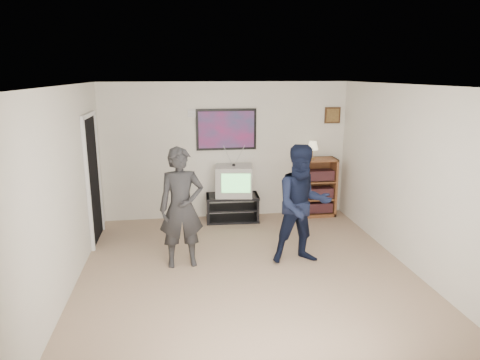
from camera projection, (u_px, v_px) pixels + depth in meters
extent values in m
cube|color=#856B54|center=(248.00, 274.00, 5.78)|extent=(4.50, 5.00, 0.01)
cube|color=white|center=(249.00, 85.00, 5.17)|extent=(4.50, 5.00, 0.01)
cube|color=white|center=(226.00, 151.00, 7.87)|extent=(4.50, 0.01, 2.50)
cube|color=white|center=(65.00, 192.00, 5.16)|extent=(0.01, 5.00, 2.50)
cube|color=white|center=(412.00, 179.00, 5.79)|extent=(0.01, 5.00, 2.50)
cube|color=black|center=(232.00, 196.00, 7.82)|extent=(0.98, 0.58, 0.04)
cube|color=black|center=(232.00, 219.00, 7.92)|extent=(0.98, 0.58, 0.04)
cube|color=black|center=(208.00, 209.00, 7.81)|extent=(0.07, 0.51, 0.48)
cube|color=black|center=(256.00, 206.00, 7.93)|extent=(0.07, 0.51, 0.48)
imported|color=#252427|center=(181.00, 208.00, 5.88)|extent=(0.64, 0.45, 1.69)
imported|color=black|center=(303.00, 205.00, 5.99)|extent=(0.85, 0.67, 1.70)
cube|color=white|center=(177.00, 186.00, 5.98)|extent=(0.06, 0.13, 0.04)
cube|color=white|center=(301.00, 189.00, 6.22)|extent=(0.05, 0.12, 0.03)
cube|color=black|center=(226.00, 130.00, 7.75)|extent=(1.10, 0.03, 0.75)
cube|color=white|center=(196.00, 113.00, 7.61)|extent=(0.28, 0.02, 0.14)
cube|color=#432415|center=(332.00, 115.00, 7.98)|extent=(0.30, 0.03, 0.30)
cube|color=black|center=(93.00, 180.00, 6.76)|extent=(0.03, 0.85, 2.00)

